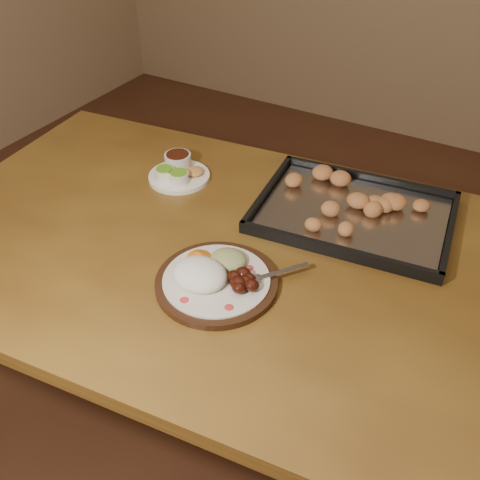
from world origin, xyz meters
The scene contains 5 objects.
ground centered at (0.00, 0.00, 0.00)m, with size 4.00×4.00×0.00m, color #4E2E1A.
dining_table centered at (0.08, -0.23, 0.65)m, with size 1.59×1.05×0.75m.
dinner_plate centered at (0.12, -0.35, 0.77)m, with size 0.28×0.27×0.06m.
condiment_saucer centered at (-0.19, -0.05, 0.77)m, with size 0.16×0.16×0.06m.
baking_tray centered at (0.28, 0.02, 0.77)m, with size 0.50×0.39×0.05m.
Camera 1 is at (0.57, -1.04, 1.52)m, focal length 40.00 mm.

